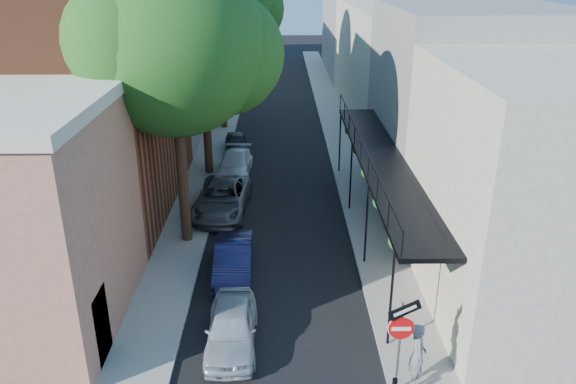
{
  "coord_description": "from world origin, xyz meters",
  "views": [
    {
      "loc": [
        0.1,
        -10.87,
        10.81
      ],
      "look_at": [
        0.37,
        8.53,
        2.8
      ],
      "focal_mm": 35.0,
      "sensor_mm": 36.0,
      "label": 1
    }
  ],
  "objects_px": {
    "parked_car_b": "(233,260)",
    "parked_car_e": "(236,143)",
    "parked_car_c": "(222,199)",
    "pedestrian": "(417,355)",
    "oak_far": "(226,4)",
    "oak_near": "(186,47)",
    "oak_mid": "(210,41)",
    "parked_car_d": "(235,165)",
    "parked_car_a": "(232,327)",
    "sign_post": "(401,332)"
  },
  "relations": [
    {
      "from": "sign_post",
      "to": "oak_far",
      "type": "relative_size",
      "value": 0.25
    },
    {
      "from": "oak_near",
      "to": "oak_mid",
      "type": "xyz_separation_m",
      "value": [
        -0.05,
        7.97,
        -0.82
      ]
    },
    {
      "from": "parked_car_b",
      "to": "parked_car_c",
      "type": "distance_m",
      "value": 5.7
    },
    {
      "from": "oak_mid",
      "to": "parked_car_c",
      "type": "bearing_deg",
      "value": -81.33
    },
    {
      "from": "pedestrian",
      "to": "parked_car_c",
      "type": "bearing_deg",
      "value": 30.9
    },
    {
      "from": "oak_far",
      "to": "parked_car_e",
      "type": "height_order",
      "value": "oak_far"
    },
    {
      "from": "sign_post",
      "to": "parked_car_a",
      "type": "bearing_deg",
      "value": 154.39
    },
    {
      "from": "oak_mid",
      "to": "parked_car_d",
      "type": "bearing_deg",
      "value": -23.72
    },
    {
      "from": "oak_near",
      "to": "parked_car_c",
      "type": "distance_m",
      "value": 7.68
    },
    {
      "from": "parked_car_a",
      "to": "parked_car_d",
      "type": "bearing_deg",
      "value": 92.95
    },
    {
      "from": "pedestrian",
      "to": "oak_mid",
      "type": "bearing_deg",
      "value": 25.1
    },
    {
      "from": "parked_car_b",
      "to": "parked_car_e",
      "type": "height_order",
      "value": "parked_car_b"
    },
    {
      "from": "oak_near",
      "to": "oak_far",
      "type": "relative_size",
      "value": 0.96
    },
    {
      "from": "oak_far",
      "to": "parked_car_b",
      "type": "xyz_separation_m",
      "value": [
        1.69,
        -20.03,
        -7.62
      ]
    },
    {
      "from": "parked_car_a",
      "to": "parked_car_c",
      "type": "height_order",
      "value": "parked_car_c"
    },
    {
      "from": "parked_car_e",
      "to": "parked_car_b",
      "type": "bearing_deg",
      "value": -92.07
    },
    {
      "from": "parked_car_a",
      "to": "oak_far",
      "type": "bearing_deg",
      "value": 93.75
    },
    {
      "from": "parked_car_e",
      "to": "parked_car_d",
      "type": "bearing_deg",
      "value": -92.64
    },
    {
      "from": "oak_far",
      "to": "parked_car_c",
      "type": "xyz_separation_m",
      "value": [
        0.75,
        -14.41,
        -7.56
      ]
    },
    {
      "from": "sign_post",
      "to": "parked_car_a",
      "type": "distance_m",
      "value": 5.25
    },
    {
      "from": "oak_far",
      "to": "parked_car_c",
      "type": "distance_m",
      "value": 16.29
    },
    {
      "from": "parked_car_b",
      "to": "parked_car_d",
      "type": "distance_m",
      "value": 10.56
    },
    {
      "from": "parked_car_a",
      "to": "pedestrian",
      "type": "bearing_deg",
      "value": -20.98
    },
    {
      "from": "sign_post",
      "to": "parked_car_c",
      "type": "height_order",
      "value": "sign_post"
    },
    {
      "from": "oak_mid",
      "to": "parked_car_e",
      "type": "height_order",
      "value": "oak_mid"
    },
    {
      "from": "parked_car_d",
      "to": "parked_car_b",
      "type": "bearing_deg",
      "value": -83.47
    },
    {
      "from": "oak_mid",
      "to": "parked_car_d",
      "type": "height_order",
      "value": "oak_mid"
    },
    {
      "from": "parked_car_c",
      "to": "pedestrian",
      "type": "xyz_separation_m",
      "value": [
        6.34,
        -11.58,
        0.37
      ]
    },
    {
      "from": "sign_post",
      "to": "oak_near",
      "type": "distance_m",
      "value": 12.77
    },
    {
      "from": "parked_car_b",
      "to": "oak_mid",
      "type": "bearing_deg",
      "value": 97.32
    },
    {
      "from": "oak_near",
      "to": "pedestrian",
      "type": "height_order",
      "value": "oak_near"
    },
    {
      "from": "parked_car_a",
      "to": "pedestrian",
      "type": "height_order",
      "value": "pedestrian"
    },
    {
      "from": "parked_car_d",
      "to": "pedestrian",
      "type": "xyz_separation_m",
      "value": [
        6.12,
        -16.5,
        0.45
      ]
    },
    {
      "from": "oak_near",
      "to": "parked_car_a",
      "type": "distance_m",
      "value": 10.34
    },
    {
      "from": "sign_post",
      "to": "parked_car_a",
      "type": "xyz_separation_m",
      "value": [
        -4.56,
        2.18,
        -1.41
      ]
    },
    {
      "from": "sign_post",
      "to": "oak_near",
      "type": "xyz_separation_m",
      "value": [
        -6.53,
        9.29,
        5.84
      ]
    },
    {
      "from": "sign_post",
      "to": "oak_near",
      "type": "height_order",
      "value": "oak_near"
    },
    {
      "from": "parked_car_a",
      "to": "parked_car_c",
      "type": "distance_m",
      "value": 9.78
    },
    {
      "from": "oak_near",
      "to": "parked_car_d",
      "type": "distance_m",
      "value": 10.5
    },
    {
      "from": "parked_car_c",
      "to": "parked_car_d",
      "type": "relative_size",
      "value": 1.19
    },
    {
      "from": "oak_far",
      "to": "parked_car_b",
      "type": "bearing_deg",
      "value": -85.17
    },
    {
      "from": "parked_car_c",
      "to": "parked_car_e",
      "type": "xyz_separation_m",
      "value": [
        0.0,
        8.96,
        -0.14
      ]
    },
    {
      "from": "oak_far",
      "to": "parked_car_d",
      "type": "height_order",
      "value": "oak_far"
    },
    {
      "from": "sign_post",
      "to": "oak_mid",
      "type": "distance_m",
      "value": 19.14
    },
    {
      "from": "oak_mid",
      "to": "pedestrian",
      "type": "xyz_separation_m",
      "value": [
        7.16,
        -16.95,
        -5.99
      ]
    },
    {
      "from": "pedestrian",
      "to": "parked_car_a",
      "type": "bearing_deg",
      "value": 72.12
    },
    {
      "from": "sign_post",
      "to": "parked_car_c",
      "type": "relative_size",
      "value": 0.6
    },
    {
      "from": "oak_mid",
      "to": "pedestrian",
      "type": "distance_m",
      "value": 19.35
    },
    {
      "from": "oak_near",
      "to": "oak_far",
      "type": "height_order",
      "value": "oak_far"
    },
    {
      "from": "parked_car_b",
      "to": "pedestrian",
      "type": "height_order",
      "value": "pedestrian"
    }
  ]
}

